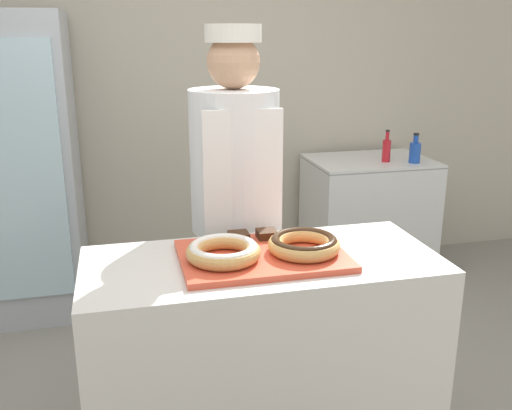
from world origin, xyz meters
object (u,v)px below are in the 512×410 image
Objects in this scene: donut_chocolate_glaze at (304,244)px; bottle_red at (386,150)px; serving_tray at (262,256)px; beverage_fridge at (29,168)px; brownie_back_left at (239,236)px; baker_person at (235,213)px; chest_freezer at (367,217)px; brownie_back_right at (267,234)px; donut_light_glaze at (223,251)px; bottle_blue at (415,151)px.

bottle_red is (1.15, 1.66, -0.02)m from donut_chocolate_glaze.
beverage_fridge is (-1.04, 1.73, -0.00)m from serving_tray.
donut_chocolate_glaze is 0.28m from brownie_back_left.
baker_person is 1.78m from chest_freezer.
brownie_back_left reaches higher than serving_tray.
brownie_back_right is at bearing 117.57° from donut_chocolate_glaze.
bottle_red is at bearing 50.01° from brownie_back_right.
chest_freezer is (1.29, 1.58, -0.52)m from brownie_back_left.
donut_light_glaze is at bearing -63.27° from beverage_fridge.
bottle_blue reaches higher than chest_freezer.
serving_tray is 2.26× the size of donut_chocolate_glaze.
brownie_back_left is (-0.21, 0.18, -0.02)m from donut_chocolate_glaze.
beverage_fridge is at bearing 121.89° from brownie_back_left.
bottle_red reaches higher than bottle_blue.
brownie_back_left is 2.10m from chest_freezer.
donut_chocolate_glaze is 0.59m from baker_person.
donut_light_glaze is 0.59m from baker_person.
donut_chocolate_glaze is 0.15× the size of baker_person.
bottle_blue is (1.47, 1.02, 0.02)m from baker_person.
donut_chocolate_glaze is (0.30, 0.00, 0.00)m from donut_light_glaze.
brownie_back_right is 0.09× the size of chest_freezer.
serving_tray is at bearing 10.71° from donut_light_glaze.
beverage_fridge is 2.52m from bottle_blue.
beverage_fridge is at bearing 177.77° from bottle_red.
brownie_back_right is at bearing 41.11° from donut_light_glaze.
beverage_fridge is (-1.09, 1.57, -0.03)m from brownie_back_right.
baker_person is at bearing -48.72° from beverage_fridge.
bottle_red is at bearing 55.39° from donut_chocolate_glaze.
brownie_back_right is 1.93m from bottle_red.
brownie_back_left is 0.11m from brownie_back_right.
brownie_back_right is at bearing 0.00° from brownie_back_left.
brownie_back_left is 0.04× the size of baker_person.
bottle_red is at bearing -2.23° from beverage_fridge.
donut_light_glaze is 0.21m from brownie_back_left.
beverage_fridge is (-1.04, 1.19, -0.00)m from baker_person.
donut_chocolate_glaze reaches higher than brownie_back_right.
brownie_back_left is 0.37× the size of bottle_blue.
bottle_red is (1.29, 1.10, 0.02)m from baker_person.
bottle_red is (1.45, 1.66, -0.02)m from donut_light_glaze.
beverage_fridge is 2.34m from bottle_red.
donut_chocolate_glaze is at bearing -121.54° from chest_freezer.
donut_light_glaze is 1.31× the size of bottle_blue.
brownie_back_right is 1.92m from beverage_fridge.
donut_chocolate_glaze is at bearing -55.92° from beverage_fridge.
bottle_blue is (2.51, -0.17, 0.02)m from beverage_fridge.
brownie_back_left is (-0.06, 0.15, 0.03)m from serving_tray.
brownie_back_right is 0.04× the size of baker_person.
donut_chocolate_glaze reaches higher than serving_tray.
beverage_fridge reaches higher than bottle_blue.
donut_light_glaze is (-0.15, -0.03, 0.05)m from serving_tray.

